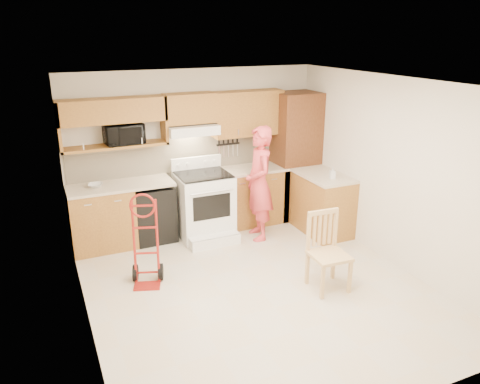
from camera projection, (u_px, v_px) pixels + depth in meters
floor at (256, 288)px, 5.89m from camera, size 4.00×4.50×0.02m
ceiling at (259, 82)px, 5.06m from camera, size 4.00×4.50×0.02m
wall_back at (195, 150)px, 7.43m from camera, size 4.00×0.02×2.50m
wall_front at (389, 283)px, 3.52m from camera, size 4.00×0.02×2.50m
wall_left at (77, 219)px, 4.70m from camera, size 0.02×4.50×2.50m
wall_right at (393, 173)px, 6.25m from camera, size 0.02×4.50×2.50m
backsplash at (195, 153)px, 7.42m from camera, size 3.92×0.03×0.55m
lower_cab_left at (102, 219)px, 6.83m from camera, size 0.90×0.60×0.90m
dishwasher at (153, 213)px, 7.12m from camera, size 0.60×0.60×0.85m
lower_cab_right at (250, 196)px, 7.74m from camera, size 1.14×0.60×0.90m
countertop_left at (120, 185)px, 6.79m from camera, size 1.50×0.63×0.04m
countertop_right at (251, 169)px, 7.59m from camera, size 1.14×0.63×0.04m
cab_return_right at (322, 204)px, 7.38m from camera, size 0.60×1.00×0.90m
countertop_return at (324, 176)px, 7.23m from camera, size 0.63×1.00×0.04m
pantry_tall at (295, 156)px, 7.86m from camera, size 0.70×0.60×2.10m
upper_cab_left at (112, 110)px, 6.56m from camera, size 1.50×0.33×0.34m
upper_shelf_mw at (115, 146)px, 6.73m from camera, size 1.50×0.33×0.04m
upper_cab_center at (190, 108)px, 7.00m from camera, size 0.76×0.33×0.44m
upper_cab_right at (247, 113)px, 7.41m from camera, size 1.14×0.33×0.70m
range_hood at (192, 129)px, 7.05m from camera, size 0.76×0.46×0.14m
knife_strip at (228, 148)px, 7.59m from camera, size 0.40×0.05×0.29m
microwave at (124, 134)px, 6.72m from camera, size 0.56×0.41×0.29m
range at (205, 200)px, 7.14m from camera, size 0.80×1.06×1.18m
person at (259, 184)px, 7.03m from camera, size 0.51×0.69×1.74m
hand_truck at (145, 244)px, 5.79m from camera, size 0.53×0.51×1.09m
dining_chair at (329, 253)px, 5.70m from camera, size 0.46×0.50×0.97m
soap_bottle at (333, 173)px, 7.00m from camera, size 0.10×0.10×0.17m
bowl at (95, 185)px, 6.64m from camera, size 0.26×0.26×0.05m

